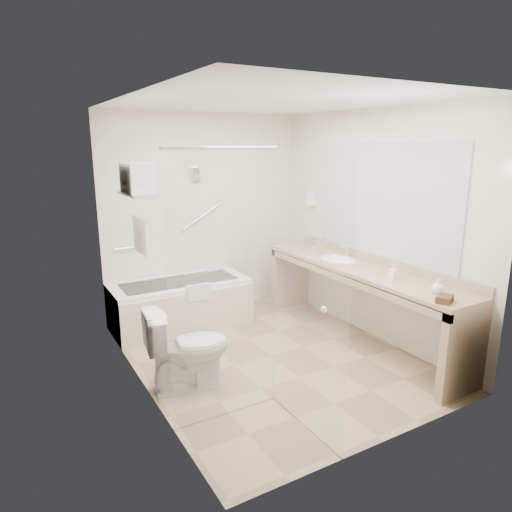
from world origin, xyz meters
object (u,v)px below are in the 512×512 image
amenity_basket (445,299)px  vanity_counter (359,286)px  bathtub (181,303)px  toilet (188,348)px  water_bottle_left (320,248)px

amenity_basket → vanity_counter: bearing=82.5°
bathtub → vanity_counter: 2.09m
bathtub → toilet: 1.45m
bathtub → water_bottle_left: 1.78m
bathtub → vanity_counter: vanity_counter is taller
bathtub → water_bottle_left: bearing=-26.0°
vanity_counter → water_bottle_left: size_ratio=14.44×
amenity_basket → water_bottle_left: 1.86m
vanity_counter → amenity_basket: size_ratio=16.16×
bathtub → toilet: toilet is taller
amenity_basket → water_bottle_left: size_ratio=0.89×
vanity_counter → water_bottle_left: (-0.03, 0.66, 0.29)m
vanity_counter → toilet: bearing=179.5°
bathtub → vanity_counter: (1.52, -1.39, 0.36)m
amenity_basket → bathtub: bearing=117.9°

